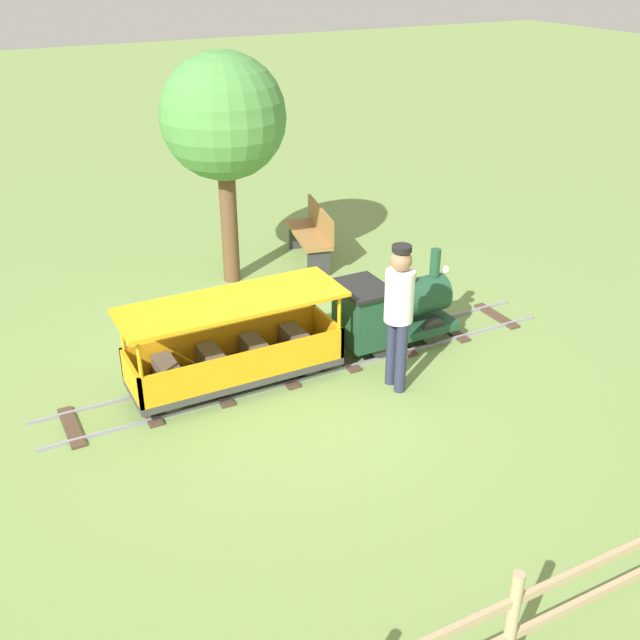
% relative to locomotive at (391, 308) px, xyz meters
% --- Properties ---
extents(ground_plane, '(60.00, 60.00, 0.00)m').
position_rel_locomotive_xyz_m(ground_plane, '(0.00, -1.31, -0.48)').
color(ground_plane, '#75934C').
extents(track, '(0.74, 6.05, 0.04)m').
position_rel_locomotive_xyz_m(track, '(0.00, -1.03, -0.47)').
color(track, gray).
rests_on(track, ground_plane).
extents(locomotive, '(0.70, 1.44, 1.07)m').
position_rel_locomotive_xyz_m(locomotive, '(0.00, 0.00, 0.00)').
color(locomotive, '#1E472D').
rests_on(locomotive, ground_plane).
extents(passenger_car, '(0.80, 2.35, 0.97)m').
position_rel_locomotive_xyz_m(passenger_car, '(0.00, -1.93, -0.06)').
color(passenger_car, '#3F3F3F').
rests_on(passenger_car, ground_plane).
extents(conductor_person, '(0.30, 0.30, 1.62)m').
position_rel_locomotive_xyz_m(conductor_person, '(0.81, -0.44, 0.47)').
color(conductor_person, '#282D47').
rests_on(conductor_person, ground_plane).
extents(park_bench, '(1.36, 0.67, 0.82)m').
position_rel_locomotive_xyz_m(park_bench, '(-2.76, 0.39, -0.07)').
color(park_bench, olive).
rests_on(park_bench, ground_plane).
extents(oak_tree_near, '(1.63, 1.63, 3.09)m').
position_rel_locomotive_xyz_m(oak_tree_near, '(-2.66, -0.93, 1.76)').
color(oak_tree_near, brown).
rests_on(oak_tree_near, ground_plane).
extents(fence_section, '(0.08, 7.13, 0.90)m').
position_rel_locomotive_xyz_m(fence_section, '(4.16, -1.03, -0.00)').
color(fence_section, tan).
rests_on(fence_section, ground_plane).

